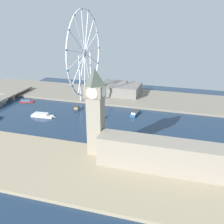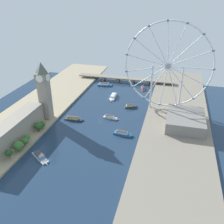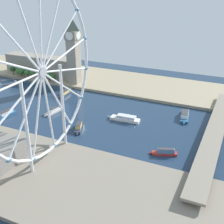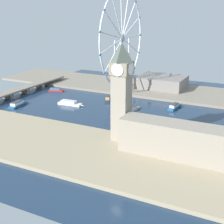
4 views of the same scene
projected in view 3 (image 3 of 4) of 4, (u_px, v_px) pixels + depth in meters
ground_plane at (51, 107)px, 330.43m from camera, size 383.84×383.84×0.00m
riverbank_left at (96, 78)px, 418.18m from camera, size 90.00×520.00×3.00m
clock_tower at (73, 50)px, 379.47m from camera, size 16.86×16.86×82.61m
parliament_block at (41, 65)px, 424.99m from camera, size 22.00×108.30×26.67m
tree_row_embankment at (32, 73)px, 412.74m from camera, size 12.41×77.39×13.15m
ferris_wheel at (42, 73)px, 207.23m from camera, size 129.01×3.20×132.04m
river_bridge at (214, 134)px, 261.63m from camera, size 195.84×15.57×8.44m
tour_boat_0 at (7, 82)px, 400.93m from camera, size 28.85×21.83×5.49m
tour_boat_1 at (125, 118)px, 299.11m from camera, size 9.72×34.90×5.52m
tour_boat_2 at (53, 111)px, 315.30m from camera, size 25.02×8.38×5.59m
tour_boat_3 at (79, 128)px, 280.33m from camera, size 22.03×12.47×6.34m
tour_boat_4 at (5, 114)px, 307.35m from camera, size 28.70×9.55×6.00m
tour_boat_5 at (65, 93)px, 363.94m from camera, size 31.08×7.64×5.73m
tour_boat_6 at (185, 116)px, 304.45m from camera, size 32.93×12.39×5.90m
tour_boat_7 at (165, 152)px, 241.65m from camera, size 11.81×23.07×5.43m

